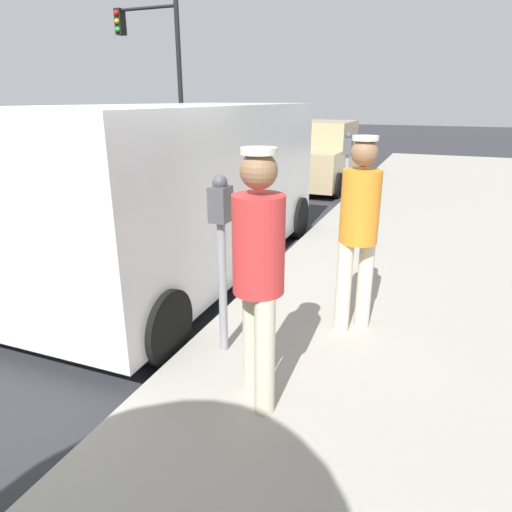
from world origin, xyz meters
TOP-DOWN VIEW (x-y plane):
  - ground_plane at (0.00, 0.00)m, footprint 80.00×80.00m
  - sidewalk_slab at (3.50, 0.00)m, footprint 5.00×32.00m
  - parking_meter_near at (1.35, -0.09)m, footprint 0.14×0.18m
  - parking_meter_far at (1.35, 4.88)m, footprint 0.14×0.18m
  - pedestrian_in_red at (1.90, -0.65)m, footprint 0.34×0.34m
  - pedestrian_in_orange at (2.30, 0.72)m, footprint 0.34×0.34m
  - parked_van at (-0.15, 1.78)m, footprint 2.19×5.23m
  - parked_sedan_ahead at (-0.21, 8.95)m, footprint 1.95×4.40m
  - traffic_light_corner at (-6.37, 10.76)m, footprint 2.48×0.42m

SIDE VIEW (x-z plane):
  - ground_plane at x=0.00m, z-range 0.00..0.00m
  - sidewalk_slab at x=3.50m, z-range 0.00..0.15m
  - parked_sedan_ahead at x=-0.21m, z-range -0.08..1.57m
  - parked_van at x=-0.15m, z-range 0.08..2.23m
  - pedestrian_in_orange at x=2.30m, z-range 0.29..2.07m
  - parking_meter_near at x=1.35m, z-range 0.42..1.94m
  - parking_meter_far at x=1.35m, z-range 0.42..1.94m
  - pedestrian_in_red at x=1.90m, z-range 0.29..2.09m
  - traffic_light_corner at x=-6.37m, z-range 0.92..6.12m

